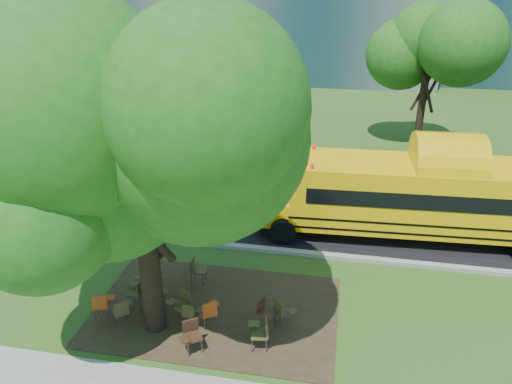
% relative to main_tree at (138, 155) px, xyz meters
% --- Properties ---
extents(ground, '(160.00, 160.00, 0.00)m').
position_rel_main_tree_xyz_m(ground, '(0.45, 1.50, -5.11)').
color(ground, '#36551A').
rests_on(ground, ground).
extents(dirt_patch, '(7.00, 4.50, 0.03)m').
position_rel_main_tree_xyz_m(dirt_patch, '(1.45, 1.00, -5.10)').
color(dirt_patch, '#382819').
rests_on(dirt_patch, ground).
extents(asphalt_road, '(80.00, 8.00, 0.04)m').
position_rel_main_tree_xyz_m(asphalt_road, '(0.45, 8.50, -5.09)').
color(asphalt_road, black).
rests_on(asphalt_road, ground).
extents(kerb_near, '(80.00, 0.25, 0.14)m').
position_rel_main_tree_xyz_m(kerb_near, '(0.45, 4.50, -5.04)').
color(kerb_near, gray).
rests_on(kerb_near, ground).
extents(kerb_far, '(80.00, 0.25, 0.14)m').
position_rel_main_tree_xyz_m(kerb_far, '(0.45, 12.60, -5.04)').
color(kerb_far, gray).
rests_on(kerb_far, ground).
extents(bg_tree_0, '(5.20, 5.20, 7.18)m').
position_rel_main_tree_xyz_m(bg_tree_0, '(-11.55, 14.50, -0.54)').
color(bg_tree_0, black).
rests_on(bg_tree_0, ground).
extents(bg_tree_2, '(4.80, 4.80, 6.62)m').
position_rel_main_tree_xyz_m(bg_tree_2, '(-4.55, 17.50, -0.90)').
color(bg_tree_2, black).
rests_on(bg_tree_2, ground).
extents(bg_tree_3, '(5.60, 5.60, 7.84)m').
position_rel_main_tree_xyz_m(bg_tree_3, '(8.45, 15.50, -0.08)').
color(bg_tree_3, black).
rests_on(bg_tree_3, ground).
extents(main_tree, '(7.20, 7.20, 8.72)m').
position_rel_main_tree_xyz_m(main_tree, '(0.00, 0.00, 0.00)').
color(main_tree, black).
rests_on(main_tree, ground).
extents(school_bus, '(11.89, 3.20, 2.88)m').
position_rel_main_tree_xyz_m(school_bus, '(8.13, 6.55, -3.45)').
color(school_bus, '#EFB407').
rests_on(school_bus, ground).
extents(chair_0, '(0.61, 0.67, 0.89)m').
position_rel_main_tree_xyz_m(chair_0, '(-1.57, 0.05, -4.56)').
color(chair_0, '#AC4012').
rests_on(chair_0, ground).
extents(chair_1, '(0.82, 0.64, 0.96)m').
position_rel_main_tree_xyz_m(chair_1, '(-0.30, 0.70, -4.52)').
color(chair_1, '#4C361B').
rests_on(chair_1, ground).
extents(chair_2, '(0.56, 0.71, 0.83)m').
position_rel_main_tree_xyz_m(chair_2, '(-0.92, -0.07, -4.60)').
color(chair_2, '#4B4120').
rests_on(chair_2, ground).
extents(chair_3, '(0.74, 0.58, 0.91)m').
position_rel_main_tree_xyz_m(chair_3, '(0.62, 0.52, -4.55)').
color(chair_3, brown).
rests_on(chair_3, ground).
extents(chair_4, '(0.59, 0.46, 0.78)m').
position_rel_main_tree_xyz_m(chair_4, '(0.99, 0.19, -4.63)').
color(chair_4, '#48461F').
rests_on(chair_4, ground).
extents(chair_5, '(0.61, 0.75, 0.91)m').
position_rel_main_tree_xyz_m(chair_5, '(1.26, -0.68, -4.55)').
color(chair_5, '#3C2515').
rests_on(chair_5, ground).
extents(chair_6, '(0.63, 0.62, 0.93)m').
position_rel_main_tree_xyz_m(chair_6, '(3.02, -0.26, -4.54)').
color(chair_6, '#4D4A21').
rests_on(chair_6, ground).
extents(chair_7, '(0.70, 0.55, 0.82)m').
position_rel_main_tree_xyz_m(chair_7, '(3.43, 0.73, -4.61)').
color(chair_7, '#483D1F').
rests_on(chair_7, ground).
extents(chair_8, '(0.52, 0.59, 0.88)m').
position_rel_main_tree_xyz_m(chair_8, '(-0.85, 0.82, -4.57)').
color(chair_8, '#433F1D').
rests_on(chair_8, ground).
extents(chair_9, '(0.61, 0.54, 0.79)m').
position_rel_main_tree_xyz_m(chair_9, '(-0.84, 1.38, -4.63)').
color(chair_9, '#4B4120').
rests_on(chair_9, ground).
extents(chair_10, '(0.56, 0.61, 0.94)m').
position_rel_main_tree_xyz_m(chair_10, '(0.52, 2.21, -4.53)').
color(chair_10, brown).
rests_on(chair_10, ground).
extents(chair_11, '(0.59, 0.75, 0.89)m').
position_rel_main_tree_xyz_m(chair_11, '(1.47, 0.30, -4.57)').
color(chair_11, '#C84A15').
rests_on(chair_11, ground).
extents(chair_12, '(0.60, 0.76, 0.94)m').
position_rel_main_tree_xyz_m(chair_12, '(2.96, 0.56, -4.53)').
color(chair_12, '#482919').
rests_on(chair_12, ground).
extents(black_car, '(4.15, 2.92, 1.31)m').
position_rel_main_tree_xyz_m(black_car, '(-3.20, 7.48, -4.46)').
color(black_car, black).
rests_on(black_car, ground).
extents(bg_car_silver, '(4.40, 2.21, 1.38)m').
position_rel_main_tree_xyz_m(bg_car_silver, '(-12.75, 11.31, -4.42)').
color(bg_car_silver, gray).
rests_on(bg_car_silver, ground).
extents(bg_car_red, '(4.43, 2.54, 1.16)m').
position_rel_main_tree_xyz_m(bg_car_red, '(-7.99, 10.00, -4.53)').
color(bg_car_red, maroon).
rests_on(bg_car_red, ground).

